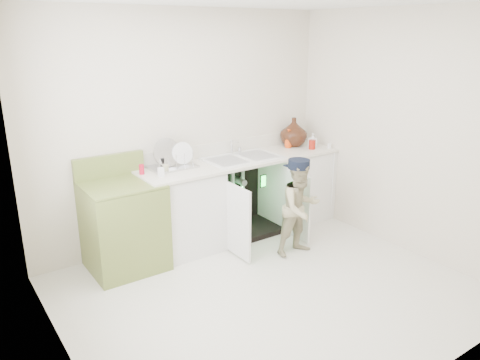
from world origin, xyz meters
The scene contains 5 objects.
ground centered at (0.00, 0.00, 0.00)m, with size 3.50×3.50×0.00m, color beige.
room_shell centered at (0.00, 0.00, 1.25)m, with size 6.00×5.50×1.26m.
counter_run centered at (0.58, 1.21, 0.48)m, with size 2.44×1.02×1.25m.
avocado_stove centered at (-0.88, 1.18, 0.45)m, with size 0.71×0.65×1.10m.
repair_worker centered at (0.74, 0.43, 0.52)m, with size 0.50×0.63×1.03m.
Camera 1 is at (-2.35, -2.93, 2.26)m, focal length 35.00 mm.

